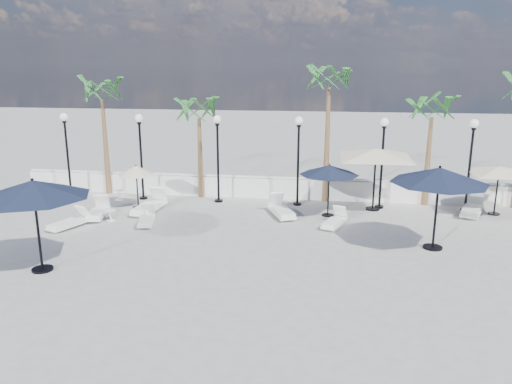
# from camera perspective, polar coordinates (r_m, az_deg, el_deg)

# --- Properties ---
(ground) EXTENTS (100.00, 100.00, 0.00)m
(ground) POSITION_cam_1_polar(r_m,az_deg,el_deg) (15.73, 3.29, -7.94)
(ground) COLOR gray
(ground) RESTS_ON ground
(balustrade) EXTENTS (26.00, 0.30, 1.01)m
(balustrade) POSITION_cam_1_polar(r_m,az_deg,el_deg) (22.71, 4.90, 0.37)
(balustrade) COLOR silver
(balustrade) RESTS_ON ground
(lamppost_0) EXTENTS (0.36, 0.36, 3.84)m
(lamppost_0) POSITION_cam_1_polar(r_m,az_deg,el_deg) (24.26, -20.85, 5.26)
(lamppost_0) COLOR black
(lamppost_0) RESTS_ON ground
(lamppost_1) EXTENTS (0.36, 0.36, 3.84)m
(lamppost_1) POSITION_cam_1_polar(r_m,az_deg,el_deg) (22.78, -13.07, 5.29)
(lamppost_1) COLOR black
(lamppost_1) RESTS_ON ground
(lamppost_2) EXTENTS (0.36, 0.36, 3.84)m
(lamppost_2) POSITION_cam_1_polar(r_m,az_deg,el_deg) (21.78, -4.40, 5.21)
(lamppost_2) COLOR black
(lamppost_2) RESTS_ON ground
(lamppost_3) EXTENTS (0.36, 0.36, 3.84)m
(lamppost_3) POSITION_cam_1_polar(r_m,az_deg,el_deg) (21.31, 4.86, 5.00)
(lamppost_3) COLOR black
(lamppost_3) RESTS_ON ground
(lamppost_4) EXTENTS (0.36, 0.36, 3.84)m
(lamppost_4) POSITION_cam_1_polar(r_m,az_deg,el_deg) (21.41, 14.28, 4.64)
(lamppost_4) COLOR black
(lamppost_4) RESTS_ON ground
(lamppost_5) EXTENTS (0.36, 0.36, 3.84)m
(lamppost_5) POSITION_cam_1_polar(r_m,az_deg,el_deg) (22.08, 23.37, 4.18)
(lamppost_5) COLOR black
(lamppost_5) RESTS_ON ground
(palm_0) EXTENTS (2.60, 2.60, 5.50)m
(palm_0) POSITION_cam_1_polar(r_m,az_deg,el_deg) (24.08, -17.19, 10.40)
(palm_0) COLOR brown
(palm_0) RESTS_ON ground
(palm_1) EXTENTS (2.60, 2.60, 4.70)m
(palm_1) POSITION_cam_1_polar(r_m,az_deg,el_deg) (22.62, -6.53, 8.73)
(palm_1) COLOR brown
(palm_1) RESTS_ON ground
(palm_2) EXTENTS (2.60, 2.60, 6.10)m
(palm_2) POSITION_cam_1_polar(r_m,az_deg,el_deg) (21.81, 8.36, 12.05)
(palm_2) COLOR brown
(palm_2) RESTS_ON ground
(palm_3) EXTENTS (2.60, 2.60, 4.90)m
(palm_3) POSITION_cam_1_polar(r_m,az_deg,el_deg) (22.32, 19.47, 8.43)
(palm_3) COLOR brown
(palm_3) RESTS_ON ground
(lounger_0) EXTENTS (0.96, 1.94, 0.70)m
(lounger_0) POSITION_cam_1_polar(r_m,az_deg,el_deg) (20.96, -17.62, -2.15)
(lounger_0) COLOR white
(lounger_0) RESTS_ON ground
(lounger_1) EXTENTS (1.16, 1.80, 0.64)m
(lounger_1) POSITION_cam_1_polar(r_m,az_deg,el_deg) (20.02, -20.54, -3.23)
(lounger_1) COLOR white
(lounger_1) RESTS_ON ground
(lounger_2) EXTENTS (0.94, 2.23, 0.81)m
(lounger_2) POSITION_cam_1_polar(r_m,az_deg,el_deg) (21.15, -12.06, -1.52)
(lounger_2) COLOR white
(lounger_2) RESTS_ON ground
(lounger_3) EXTENTS (0.89, 1.71, 0.61)m
(lounger_3) POSITION_cam_1_polar(r_m,az_deg,el_deg) (19.65, -12.42, -2.99)
(lounger_3) COLOR white
(lounger_3) RESTS_ON ground
(lounger_4) EXTENTS (1.04, 1.69, 0.61)m
(lounger_4) POSITION_cam_1_polar(r_m,az_deg,el_deg) (19.14, 8.96, -3.29)
(lounger_4) COLOR white
(lounger_4) RESTS_ON ground
(lounger_5) EXTENTS (1.34, 2.06, 0.74)m
(lounger_5) POSITION_cam_1_polar(r_m,az_deg,el_deg) (20.19, 2.91, -2.05)
(lounger_5) COLOR white
(lounger_5) RESTS_ON ground
(lounger_7) EXTENTS (1.40, 2.21, 0.79)m
(lounger_7) POSITION_cam_1_polar(r_m,az_deg,el_deg) (22.20, 23.49, -1.69)
(lounger_7) COLOR white
(lounger_7) RESTS_ON ground
(side_table_0) EXTENTS (0.45, 0.45, 0.43)m
(side_table_0) POSITION_cam_1_polar(r_m,az_deg,el_deg) (20.35, -16.30, -2.47)
(side_table_0) COLOR white
(side_table_0) RESTS_ON ground
(side_table_1) EXTENTS (0.48, 0.48, 0.47)m
(side_table_1) POSITION_cam_1_polar(r_m,az_deg,el_deg) (23.35, -15.41, -0.18)
(side_table_1) COLOR white
(side_table_1) RESTS_ON ground
(parasol_navy_left) EXTENTS (3.21, 3.21, 2.83)m
(parasol_navy_left) POSITION_cam_1_polar(r_m,az_deg,el_deg) (15.64, -24.10, 0.27)
(parasol_navy_left) COLOR black
(parasol_navy_left) RESTS_ON ground
(parasol_navy_mid) EXTENTS (2.39, 2.39, 2.14)m
(parasol_navy_mid) POSITION_cam_1_polar(r_m,az_deg,el_deg) (19.97, 8.38, 2.47)
(parasol_navy_mid) COLOR black
(parasol_navy_mid) RESTS_ON ground
(parasol_navy_right) EXTENTS (3.15, 3.15, 2.83)m
(parasol_navy_right) POSITION_cam_1_polar(r_m,az_deg,el_deg) (17.11, 20.22, 1.74)
(parasol_navy_right) COLOR black
(parasol_navy_right) RESTS_ON ground
(parasol_cream_sq_a) EXTENTS (5.71, 5.71, 2.81)m
(parasol_cream_sq_a) POSITION_cam_1_polar(r_m,az_deg,el_deg) (21.07, 13.58, 4.82)
(parasol_cream_sq_a) COLOR black
(parasol_cream_sq_a) RESTS_ON ground
(parasol_cream_sq_b) EXTENTS (4.30, 4.30, 2.16)m
(parasol_cream_sq_b) POSITION_cam_1_polar(r_m,az_deg,el_deg) (22.19, 26.08, 2.62)
(parasol_cream_sq_b) COLOR black
(parasol_cream_sq_b) RESTS_ON ground
(parasol_cream_small) EXTENTS (1.54, 1.54, 1.89)m
(parasol_cream_small) POSITION_cam_1_polar(r_m,az_deg,el_deg) (21.51, -13.54, 2.35)
(parasol_cream_small) COLOR black
(parasol_cream_small) RESTS_ON ground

